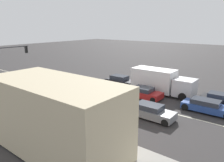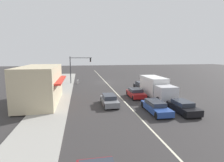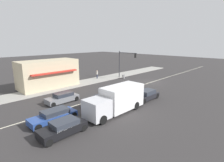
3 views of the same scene
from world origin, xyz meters
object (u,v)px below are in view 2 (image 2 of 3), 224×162
Objects in this scene: pedestrian at (57,82)px; traffic_signal_main at (77,65)px; hatchback_red at (136,93)px; warning_aframe_sign at (78,82)px; suv_grey at (109,100)px; delivery_truck at (156,87)px; suv_black at (183,107)px; sedan_dark at (141,86)px; coupe_blue at (156,107)px.

traffic_signal_main is at bearing -129.81° from pedestrian.
pedestrian is at bearing -38.14° from hatchback_red.
warning_aframe_sign is 0.22× the size of hatchback_red.
pedestrian is 0.41× the size of suv_grey.
delivery_truck is 7.70m from suv_grey.
pedestrian reaches higher than suv_grey.
warning_aframe_sign is (-3.72, -4.18, -0.60)m from pedestrian.
pedestrian is 5.63m from warning_aframe_sign.
suv_grey is at bearing 19.78° from delivery_truck.
delivery_truck reaches higher than pedestrian.
suv_grey is 1.03× the size of suv_black.
traffic_signal_main reaches higher than suv_grey.
delivery_truck is (-14.83, 10.03, 0.44)m from pedestrian.
suv_black is (-11.12, 21.25, -3.30)m from traffic_signal_main.
sedan_dark reaches higher than coupe_blue.
pedestrian is 14.75m from suv_grey.
traffic_signal_main is at bearing -68.02° from coupe_blue.
warning_aframe_sign is at bearing -36.75° from sedan_dark.
hatchback_red is 6.73m from coupe_blue.
sedan_dark is (0.00, -5.91, -0.84)m from delivery_truck.
delivery_truck is 6.83m from suv_black.
suv_grey is (4.40, 3.17, 0.01)m from hatchback_red.
pedestrian is at bearing -15.51° from sedan_dark.
suv_black is at bearing 90.00° from sedan_dark.
pedestrian is 0.43× the size of suv_black.
hatchback_red is (-8.32, 13.90, -3.30)m from traffic_signal_main.
sedan_dark reaches higher than suv_black.
suv_black is at bearing 110.85° from hatchback_red.
hatchback_red is (-8.31, 13.63, 0.18)m from warning_aframe_sign.
pedestrian is 17.91m from delivery_truck.
warning_aframe_sign is 0.20× the size of sedan_dark.
pedestrian is 22.42m from suv_black.
suv_grey is (-7.63, 12.62, -0.42)m from pedestrian.
suv_grey is (-3.92, 17.07, -3.29)m from traffic_signal_main.
delivery_truck reaches higher than suv_grey.
suv_black is (-2.80, 0.62, 0.00)m from coupe_blue.
traffic_signal_main reaches higher than hatchback_red.
sedan_dark is at bearing 164.49° from pedestrian.
pedestrian is 15.40m from sedan_dark.
delivery_truck is at bearing -160.22° from suv_grey.
coupe_blue is at bearing 90.00° from hatchback_red.
coupe_blue is at bearing 126.64° from pedestrian.
hatchback_red is 0.93× the size of suv_grey.
traffic_signal_main is at bearing -59.08° from hatchback_red.
sedan_dark is (-11.11, 8.30, 0.21)m from warning_aframe_sign.
traffic_signal_main is at bearing -37.59° from sedan_dark.
traffic_signal_main reaches higher than sedan_dark.
sedan_dark is (-14.83, 4.12, -0.40)m from pedestrian.
delivery_truck is (-11.12, 14.48, -2.43)m from traffic_signal_main.
suv_black is at bearing 90.00° from delivery_truck.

